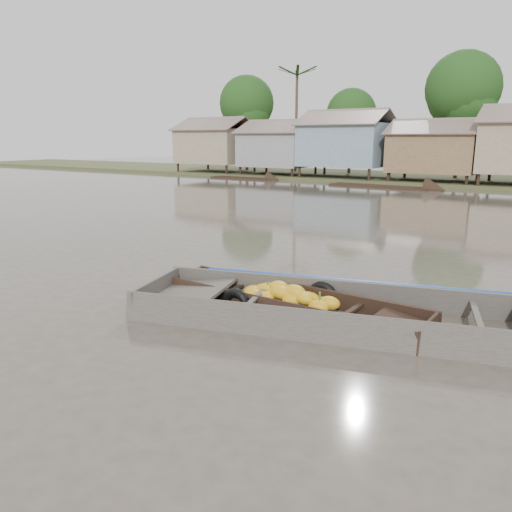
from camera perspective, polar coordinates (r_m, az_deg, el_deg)
The scene contains 3 objects.
ground at distance 9.41m, azimuth -0.41°, elevation -6.56°, with size 120.00×120.00×0.00m, color #494238.
banana_boat at distance 9.56m, azimuth 3.32°, elevation -5.33°, with size 5.41×1.55×0.74m.
viewer_boat at distance 9.02m, azimuth 11.90°, elevation -7.26°, with size 8.36×4.12×0.65m.
Camera 1 is at (4.82, -7.43, 3.20)m, focal length 35.00 mm.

